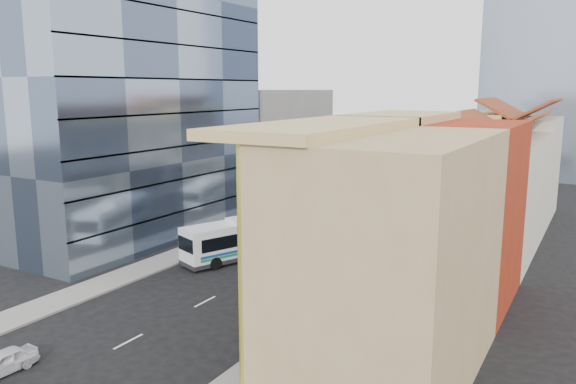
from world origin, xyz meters
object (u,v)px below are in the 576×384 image
Objects in this scene: shophouse_tan at (391,258)px; office_tower at (130,80)px; bus_left_far at (337,207)px; bus_left_near at (245,237)px; bus_right at (342,251)px; sedan_left at (2,362)px.

office_tower reaches higher than shophouse_tan.
office_tower is 2.88× the size of bus_left_far.
office_tower reaches higher than bus_left_near.
bus_left_far is at bearing 113.00° from bus_right.
office_tower is at bearing -115.42° from bus_left_far.
bus_right is at bearing -43.31° from bus_left_far.
office_tower is 31.21m from sedan_left.
bus_left_far is 38.26m from sedan_left.
office_tower reaches higher than bus_right.
bus_left_near is 3.21× the size of sedan_left.
shophouse_tan is 32.93m from bus_left_far.
office_tower is at bearing -163.81° from bus_left_near.
bus_right is at bearing 24.41° from bus_left_near.
sedan_left is at bearing -149.83° from shophouse_tan.
bus_left_near is 1.04× the size of bus_right.
office_tower is 2.67× the size of bus_left_near.
shophouse_tan is 0.47× the size of office_tower.
shophouse_tan is 1.24× the size of bus_left_near.
office_tower is 19.07m from bus_left_near.
bus_left_far is (15.00, 14.46, -13.33)m from office_tower.
shophouse_tan is 21.86m from bus_left_near.
bus_left_far is at bearing 93.06° from sedan_left.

